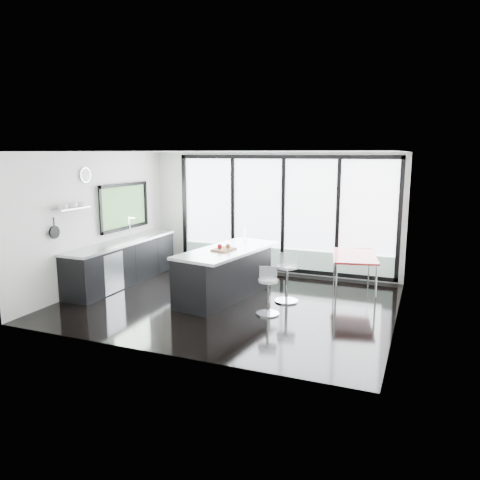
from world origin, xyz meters
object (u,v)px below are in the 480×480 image
at_px(island, 225,272).
at_px(bar_stool_far, 287,284).
at_px(bar_stool_near, 268,297).
at_px(red_table, 354,274).

height_order(island, bar_stool_far, island).
height_order(island, bar_stool_near, island).
relative_size(island, bar_stool_far, 3.57).
bearing_deg(bar_stool_near, red_table, 39.24).
bearing_deg(red_table, island, -151.11).
distance_m(island, bar_stool_far, 1.22).
relative_size(bar_stool_far, red_table, 0.49).
bearing_deg(bar_stool_far, bar_stool_near, -112.25).
distance_m(bar_stool_far, red_table, 1.53).
bearing_deg(bar_stool_far, red_table, 29.97).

